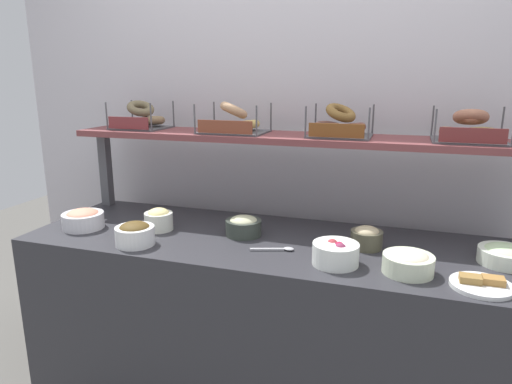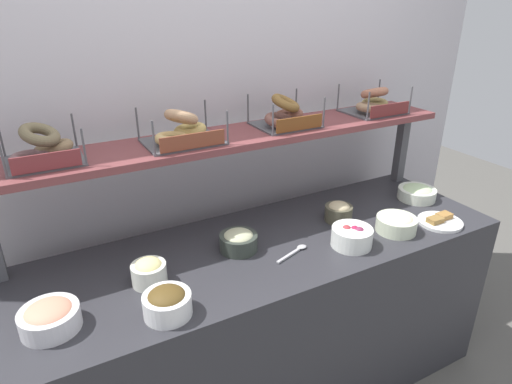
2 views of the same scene
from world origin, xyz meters
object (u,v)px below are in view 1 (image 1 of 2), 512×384
object	(u,v)px
bowl_potato_salad	(408,262)
bowl_lox_spread	(83,219)
bowl_chocolate_spread	(135,233)
bagel_basket_poppy	(141,119)
serving_spoon_near_plate	(279,249)
bagel_basket_cinnamon_raisin	(340,125)
bowl_beet_salad	(336,253)
bowl_tuna_salad	(243,226)
serving_plate_white	(481,284)
bagel_basket_sesame	(233,123)
bowl_scallion_spread	(505,255)
bowl_hummus	(367,237)
bowl_egg_salad	(159,219)
bagel_basket_everything	(469,130)

from	to	relation	value
bowl_potato_salad	bowl_lox_spread	distance (m)	1.46
bowl_chocolate_spread	bagel_basket_poppy	distance (m)	0.72
serving_spoon_near_plate	bagel_basket_cinnamon_raisin	distance (m)	0.63
serving_spoon_near_plate	bowl_beet_salad	bearing A→B (deg)	-15.70
bowl_beet_salad	bowl_tuna_salad	world-z (taller)	bowl_beet_salad
serving_plate_white	bagel_basket_sesame	world-z (taller)	bagel_basket_sesame
bowl_scallion_spread	serving_spoon_near_plate	distance (m)	0.87
bowl_hummus	serving_spoon_near_plate	size ratio (longest dim) A/B	0.75
bowl_potato_salad	bowl_scallion_spread	distance (m)	0.41
bowl_hummus	bagel_basket_poppy	bearing A→B (deg)	168.33
serving_spoon_near_plate	serving_plate_white	bearing A→B (deg)	-8.59
bowl_egg_salad	bowl_hummus	bearing A→B (deg)	3.90
serving_spoon_near_plate	bowl_chocolate_spread	bearing A→B (deg)	-168.44
bowl_tuna_salad	bowl_egg_salad	size ratio (longest dim) A/B	1.23
bowl_scallion_spread	bagel_basket_everything	bearing A→B (deg)	121.30
bowl_potato_salad	bowl_hummus	distance (m)	0.27
bowl_beet_salad	serving_spoon_near_plate	bearing A→B (deg)	164.30
bowl_beet_salad	bowl_lox_spread	size ratio (longest dim) A/B	0.93
bowl_chocolate_spread	bagel_basket_sesame	size ratio (longest dim) A/B	0.52
bowl_beet_salad	bowl_lox_spread	world-z (taller)	bowl_beet_salad
bagel_basket_everything	bowl_scallion_spread	bearing A→B (deg)	-58.70
serving_plate_white	bagel_basket_everything	xyz separation A→B (m)	(-0.03, 0.49, 0.47)
bagel_basket_poppy	bagel_basket_sesame	bearing A→B (deg)	-2.43
bowl_lox_spread	bowl_hummus	world-z (taller)	bowl_hummus
bowl_beet_salad	bagel_basket_sesame	distance (m)	0.85
serving_plate_white	bagel_basket_poppy	size ratio (longest dim) A/B	0.75
bowl_chocolate_spread	bagel_basket_poppy	world-z (taller)	bagel_basket_poppy
bowl_potato_salad	bagel_basket_poppy	distance (m)	1.51
bowl_scallion_spread	serving_plate_white	distance (m)	0.28
bagel_basket_poppy	serving_plate_white	bearing A→B (deg)	-17.48
bowl_chocolate_spread	bagel_basket_sesame	distance (m)	0.70
bowl_tuna_salad	bowl_egg_salad	xyz separation A→B (m)	(-0.40, -0.05, 0.01)
bowl_lox_spread	serving_plate_white	world-z (taller)	bowl_lox_spread
bowl_beet_salad	bowl_chocolate_spread	bearing A→B (deg)	-176.26
bowl_tuna_salad	bowl_scallion_spread	bearing A→B (deg)	0.25
bowl_chocolate_spread	bowl_egg_salad	distance (m)	0.20
bagel_basket_poppy	bowl_tuna_salad	bearing A→B (deg)	-21.39
bowl_chocolate_spread	bowl_tuna_salad	size ratio (longest dim) A/B	1.02
bowl_scallion_spread	bowl_chocolate_spread	bearing A→B (deg)	-169.79
bagel_basket_sesame	bagel_basket_cinnamon_raisin	size ratio (longest dim) A/B	1.09
bowl_beet_salad	bagel_basket_sesame	xyz separation A→B (m)	(-0.58, 0.44, 0.43)
serving_spoon_near_plate	bagel_basket_sesame	xyz separation A→B (m)	(-0.34, 0.37, 0.47)
bowl_beet_salad	serving_plate_white	bearing A→B (deg)	-5.06
bowl_potato_salad	bowl_beet_salad	world-z (taller)	bowl_beet_salad
bowl_scallion_spread	bowl_hummus	distance (m)	0.52
bowl_lox_spread	bagel_basket_everything	world-z (taller)	bagel_basket_everything
bowl_beet_salad	bowl_tuna_salad	xyz separation A→B (m)	(-0.44, 0.20, 0.00)
bowl_egg_salad	bagel_basket_sesame	world-z (taller)	bagel_basket_sesame
bowl_beet_salad	bagel_basket_everything	world-z (taller)	bagel_basket_everything
bowl_egg_salad	serving_plate_white	world-z (taller)	bowl_egg_salad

